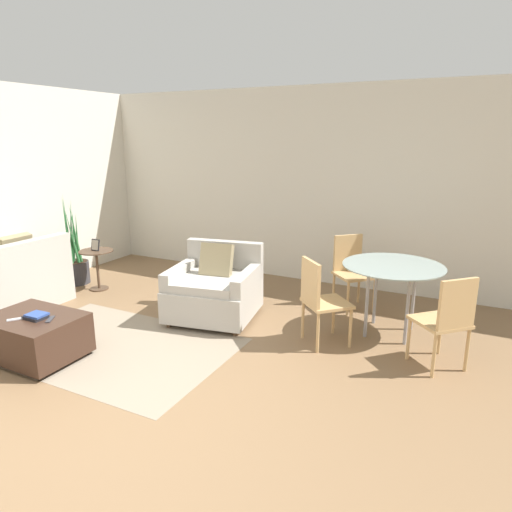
% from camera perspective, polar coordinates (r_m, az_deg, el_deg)
% --- Properties ---
extents(ground_plane, '(20.00, 20.00, 0.00)m').
position_cam_1_polar(ground_plane, '(3.89, -17.13, -18.26)').
color(ground_plane, brown).
extents(wall_back, '(12.00, 0.06, 2.75)m').
position_cam_1_polar(wall_back, '(6.64, 5.73, 8.63)').
color(wall_back, beige).
rests_on(wall_back, ground_plane).
extents(area_rug, '(2.34, 1.60, 0.01)m').
position_cam_1_polar(area_rug, '(4.94, -17.27, -10.80)').
color(area_rug, gray).
rests_on(area_rug, ground_plane).
extents(armchair, '(1.09, 1.07, 0.88)m').
position_cam_1_polar(armchair, '(5.35, -5.18, -4.20)').
color(armchair, '#B2ADA3').
rests_on(armchair, ground_plane).
extents(ottoman, '(0.88, 0.66, 0.43)m').
position_cam_1_polar(ottoman, '(4.90, -25.91, -8.90)').
color(ottoman, '#382319').
rests_on(ottoman, ground_plane).
extents(book_stack, '(0.21, 0.16, 0.05)m').
position_cam_1_polar(book_stack, '(4.76, -25.80, -6.78)').
color(book_stack, black).
rests_on(book_stack, ottoman).
extents(tv_remote_primary, '(0.11, 0.13, 0.01)m').
position_cam_1_polar(tv_remote_primary, '(4.82, -27.92, -7.00)').
color(tv_remote_primary, '#B7B7BC').
rests_on(tv_remote_primary, ottoman).
extents(tv_remote_secondary, '(0.12, 0.15, 0.01)m').
position_cam_1_polar(tv_remote_secondary, '(4.67, -24.35, -7.21)').
color(tv_remote_secondary, '#333338').
rests_on(tv_remote_secondary, ottoman).
extents(potted_plant, '(0.38, 0.38, 1.31)m').
position_cam_1_polar(potted_plant, '(7.08, -21.70, -0.85)').
color(potted_plant, '#333338').
rests_on(potted_plant, ground_plane).
extents(side_table, '(0.46, 0.46, 0.56)m').
position_cam_1_polar(side_table, '(6.66, -19.26, -0.71)').
color(side_table, '#4C3828').
rests_on(side_table, ground_plane).
extents(picture_frame, '(0.14, 0.06, 0.16)m').
position_cam_1_polar(picture_frame, '(6.60, -19.44, 1.31)').
color(picture_frame, black).
rests_on(picture_frame, side_table).
extents(dining_table, '(1.05, 1.05, 0.77)m').
position_cam_1_polar(dining_table, '(5.01, 16.72, -2.11)').
color(dining_table, '#8C9E99').
rests_on(dining_table, ground_plane).
extents(dining_chair_near_left, '(0.59, 0.59, 0.90)m').
position_cam_1_polar(dining_chair_near_left, '(4.64, 7.92, -5.02)').
color(dining_chair_near_left, tan).
rests_on(dining_chair_near_left, ground_plane).
extents(dining_chair_near_right, '(0.59, 0.59, 0.90)m').
position_cam_1_polar(dining_chair_near_right, '(4.44, 22.80, -7.03)').
color(dining_chair_near_right, tan).
rests_on(dining_chair_near_right, ground_plane).
extents(dining_chair_far_left, '(0.59, 0.59, 0.90)m').
position_cam_1_polar(dining_chair_far_left, '(5.74, 11.82, -1.33)').
color(dining_chair_far_left, tan).
rests_on(dining_chair_far_left, ground_plane).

